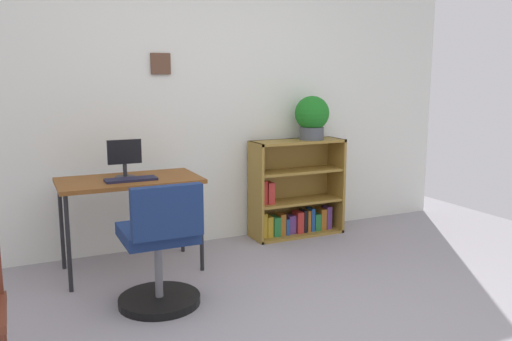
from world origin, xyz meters
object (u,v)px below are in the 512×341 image
(office_chair, at_px, (160,253))
(keyboard, at_px, (131,179))
(bookshelf_low, at_px, (294,194))
(desk, at_px, (129,186))
(monitor, at_px, (125,158))
(potted_plant_on_shelf, at_px, (312,116))

(office_chair, bearing_deg, keyboard, 92.44)
(keyboard, distance_m, bookshelf_low, 1.63)
(keyboard, relative_size, bookshelf_low, 0.41)
(desk, height_order, office_chair, office_chair)
(monitor, distance_m, office_chair, 0.93)
(monitor, distance_m, keyboard, 0.19)
(desk, relative_size, bookshelf_low, 1.16)
(keyboard, relative_size, potted_plant_on_shelf, 0.92)
(keyboard, bearing_deg, potted_plant_on_shelf, 10.91)
(keyboard, bearing_deg, desk, 86.85)
(bookshelf_low, height_order, potted_plant_on_shelf, potted_plant_on_shelf)
(keyboard, xyz_separation_m, potted_plant_on_shelf, (1.70, 0.33, 0.38))
(office_chair, relative_size, bookshelf_low, 0.93)
(desk, distance_m, potted_plant_on_shelf, 1.77)
(desk, bearing_deg, bookshelf_low, 10.74)
(desk, xyz_separation_m, potted_plant_on_shelf, (1.70, 0.24, 0.45))
(potted_plant_on_shelf, bearing_deg, bookshelf_low, 160.59)
(potted_plant_on_shelf, bearing_deg, keyboard, -169.09)
(office_chair, relative_size, potted_plant_on_shelf, 2.08)
(desk, bearing_deg, office_chair, -88.22)
(desk, distance_m, office_chair, 0.80)
(keyboard, bearing_deg, monitor, 96.54)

